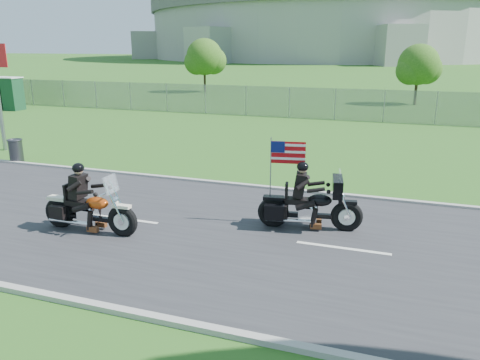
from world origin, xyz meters
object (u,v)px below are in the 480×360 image
(porta_toilet_a, at_px, (13,94))
(trash_can, at_px, (16,151))
(motorcycle_lead, at_px, (88,211))
(motorcycle_follow, at_px, (309,207))

(porta_toilet_a, height_order, trash_can, porta_toilet_a)
(motorcycle_lead, xyz_separation_m, trash_can, (-7.40, 5.30, -0.11))
(trash_can, bearing_deg, motorcycle_follow, -14.57)
(porta_toilet_a, distance_m, motorcycle_lead, 26.69)
(porta_toilet_a, xyz_separation_m, motorcycle_follow, (24.99, -16.00, -0.53))
(motorcycle_lead, distance_m, trash_can, 9.10)
(motorcycle_lead, relative_size, trash_can, 2.92)
(porta_toilet_a, height_order, motorcycle_follow, porta_toilet_a)
(motorcycle_lead, distance_m, motorcycle_follow, 5.66)
(motorcycle_follow, bearing_deg, trash_can, 155.85)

